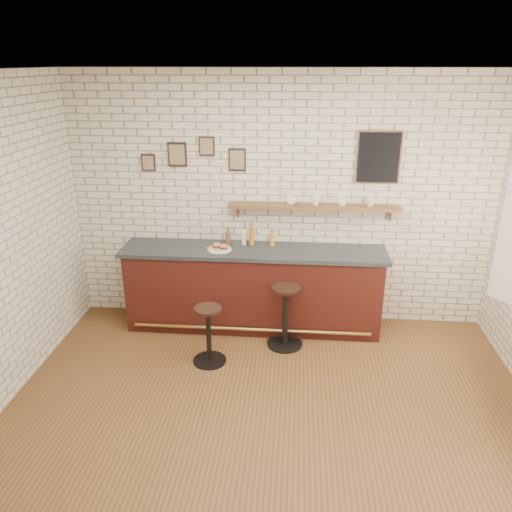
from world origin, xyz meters
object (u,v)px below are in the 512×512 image
object	(u,v)px
sandwich_plate	(219,249)
shelf_cup_d	(371,203)
ciabatta_sandwich	(220,246)
bar_stool_right	(285,314)
bar_counter	(253,288)
shelf_cup_a	(291,201)
shelf_cup_b	(316,201)
bitters_bottle_white	(244,237)
bitters_bottle_brown	(228,238)
condiment_bottle_yellow	(272,239)
bitters_bottle_amber	(251,236)
bar_stool_left	(209,333)
shelf_cup_c	(342,202)

from	to	relation	value
sandwich_plate	shelf_cup_d	distance (m)	1.83
ciabatta_sandwich	bar_stool_right	distance (m)	1.09
bar_counter	sandwich_plate	world-z (taller)	sandwich_plate
sandwich_plate	bar_stool_right	distance (m)	1.07
shelf_cup_a	shelf_cup_b	world-z (taller)	shelf_cup_a
shelf_cup_b	bitters_bottle_white	bearing A→B (deg)	144.14
bar_counter	sandwich_plate	xyz separation A→B (m)	(-0.39, -0.06, 0.51)
sandwich_plate	ciabatta_sandwich	distance (m)	0.04
bitters_bottle_brown	condiment_bottle_yellow	size ratio (longest dim) A/B	1.08
shelf_cup_d	bar_counter	bearing A→B (deg)	178.19
bitters_bottle_amber	bar_stool_left	xyz separation A→B (m)	(-0.37, -0.98, -0.77)
bar_stool_left	shelf_cup_d	world-z (taller)	shelf_cup_d
bitters_bottle_amber	bar_stool_right	bearing A→B (deg)	-52.42
ciabatta_sandwich	condiment_bottle_yellow	distance (m)	0.63
sandwich_plate	bitters_bottle_brown	size ratio (longest dim) A/B	1.41
ciabatta_sandwich	shelf_cup_d	size ratio (longest dim) A/B	1.94
bitters_bottle_brown	bitters_bottle_amber	size ratio (longest dim) A/B	0.73
bitters_bottle_brown	bitters_bottle_amber	bearing A→B (deg)	-0.00
ciabatta_sandwich	shelf_cup_d	xyz separation A→B (m)	(1.72, 0.26, 0.49)
bar_counter	shelf_cup_b	size ratio (longest dim) A/B	29.02
bar_counter	shelf_cup_a	size ratio (longest dim) A/B	23.81
bar_counter	shelf_cup_c	world-z (taller)	shelf_cup_c
bitters_bottle_amber	shelf_cup_d	distance (m)	1.44
bar_counter	condiment_bottle_yellow	distance (m)	0.64
bar_stool_right	bitters_bottle_amber	bearing A→B (deg)	127.58
sandwich_plate	shelf_cup_c	size ratio (longest dim) A/B	2.24
bitters_bottle_white	shelf_cup_b	world-z (taller)	shelf_cup_b
sandwich_plate	shelf_cup_a	bearing A→B (deg)	17.61
bar_counter	bitters_bottle_amber	bearing A→B (deg)	103.13
bitters_bottle_brown	shelf_cup_a	size ratio (longest dim) A/B	1.52
bitters_bottle_brown	condiment_bottle_yellow	xyz separation A→B (m)	(0.53, -0.00, -0.00)
bitters_bottle_amber	shelf_cup_d	bearing A→B (deg)	2.39
bitters_bottle_white	bar_stool_left	bearing A→B (deg)	-105.89
bitters_bottle_white	shelf_cup_c	bearing A→B (deg)	2.90
ciabatta_sandwich	shelf_cup_a	bearing A→B (deg)	17.79
bar_stool_left	shelf_cup_a	distance (m)	1.79
bitters_bottle_amber	sandwich_plate	bearing A→B (deg)	-150.71
bar_stool_right	bar_stool_left	bearing A→B (deg)	-152.90
bitters_bottle_amber	shelf_cup_a	bearing A→B (deg)	7.21
bar_counter	bitters_bottle_brown	xyz separation A→B (m)	(-0.31, 0.14, 0.58)
bar_counter	condiment_bottle_yellow	xyz separation A→B (m)	(0.21, 0.14, 0.58)
bar_counter	shelf_cup_c	xyz separation A→B (m)	(1.01, 0.20, 1.04)
bitters_bottle_amber	shelf_cup_d	size ratio (longest dim) A/B	2.62
sandwich_plate	shelf_cup_c	xyz separation A→B (m)	(1.40, 0.26, 0.53)
shelf_cup_c	ciabatta_sandwich	bearing A→B (deg)	117.11
bitters_bottle_white	bitters_bottle_amber	xyz separation A→B (m)	(0.09, -0.00, 0.02)
bitters_bottle_white	bitters_bottle_amber	bearing A→B (deg)	-0.00
bitters_bottle_brown	shelf_cup_c	distance (m)	1.40
sandwich_plate	bitters_bottle_white	xyz separation A→B (m)	(0.26, 0.20, 0.08)
shelf_cup_c	sandwich_plate	bearing A→B (deg)	117.04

